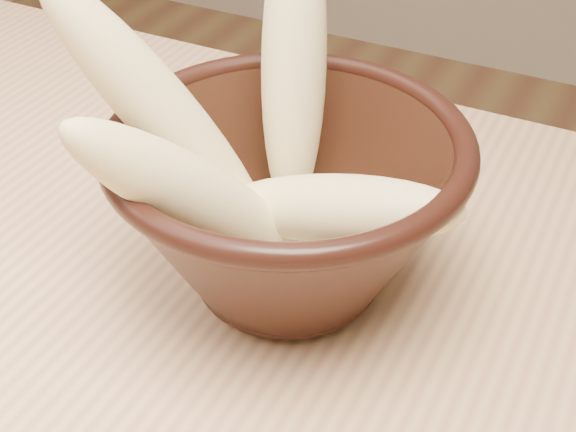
# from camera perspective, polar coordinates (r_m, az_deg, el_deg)

# --- Properties ---
(bowl) EXTENTS (0.23, 0.23, 0.12)m
(bowl) POSITION_cam_1_polar(r_m,az_deg,el_deg) (0.50, 0.00, 0.95)
(bowl) COLOR black
(bowl) RESTS_ON table
(milk_puddle) EXTENTS (0.13, 0.13, 0.02)m
(milk_puddle) POSITION_cam_1_polar(r_m,az_deg,el_deg) (0.52, 0.00, -1.72)
(milk_puddle) COLOR beige
(milk_puddle) RESTS_ON bowl
(banana_upright) EXTENTS (0.08, 0.11, 0.20)m
(banana_upright) POSITION_cam_1_polar(r_m,az_deg,el_deg) (0.51, 0.41, 10.68)
(banana_upright) COLOR #E3CD86
(banana_upright) RESTS_ON bowl
(banana_left) EXTENTS (0.16, 0.10, 0.19)m
(banana_left) POSITION_cam_1_polar(r_m,az_deg,el_deg) (0.48, -9.00, 7.29)
(banana_left) COLOR #E3CD86
(banana_left) RESTS_ON bowl
(banana_across) EXTENTS (0.17, 0.06, 0.08)m
(banana_across) POSITION_cam_1_polar(r_m,az_deg,el_deg) (0.47, 3.32, 0.52)
(banana_across) COLOR #E3CD86
(banana_across) RESTS_ON bowl
(banana_front) EXTENTS (0.13, 0.15, 0.15)m
(banana_front) POSITION_cam_1_polar(r_m,az_deg,el_deg) (0.45, -6.82, 1.53)
(banana_front) COLOR #E3CD86
(banana_front) RESTS_ON bowl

